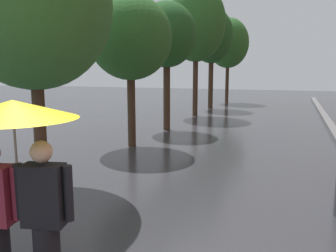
{
  "coord_description": "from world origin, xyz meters",
  "views": [
    {
      "loc": [
        1.7,
        -2.37,
        2.3
      ],
      "look_at": [
        -0.31,
        3.12,
        1.35
      ],
      "focal_mm": 36.73,
      "sensor_mm": 36.0,
      "label": 1
    }
  ],
  "objects_px": {
    "street_tree_1": "(130,38)",
    "street_tree_5": "(228,43)",
    "street_tree_2": "(167,36)",
    "street_tree_3": "(196,23)",
    "street_tree_0": "(32,5)",
    "couple_under_umbrella": "(16,165)",
    "street_tree_4": "(212,36)"
  },
  "relations": [
    {
      "from": "street_tree_2",
      "to": "street_tree_1",
      "type": "bearing_deg",
      "value": -89.33
    },
    {
      "from": "street_tree_1",
      "to": "couple_under_umbrella",
      "type": "relative_size",
      "value": 2.21
    },
    {
      "from": "street_tree_0",
      "to": "street_tree_5",
      "type": "bearing_deg",
      "value": 89.78
    },
    {
      "from": "street_tree_2",
      "to": "street_tree_4",
      "type": "distance_m",
      "value": 8.08
    },
    {
      "from": "street_tree_5",
      "to": "street_tree_0",
      "type": "bearing_deg",
      "value": -90.22
    },
    {
      "from": "street_tree_2",
      "to": "street_tree_3",
      "type": "height_order",
      "value": "street_tree_3"
    },
    {
      "from": "street_tree_1",
      "to": "street_tree_4",
      "type": "bearing_deg",
      "value": 90.87
    },
    {
      "from": "street_tree_1",
      "to": "street_tree_5",
      "type": "height_order",
      "value": "street_tree_5"
    },
    {
      "from": "street_tree_1",
      "to": "street_tree_4",
      "type": "relative_size",
      "value": 0.75
    },
    {
      "from": "street_tree_1",
      "to": "street_tree_3",
      "type": "xyz_separation_m",
      "value": [
        -0.13,
        7.63,
        1.36
      ]
    },
    {
      "from": "street_tree_1",
      "to": "couple_under_umbrella",
      "type": "height_order",
      "value": "street_tree_1"
    },
    {
      "from": "street_tree_0",
      "to": "street_tree_4",
      "type": "xyz_separation_m",
      "value": [
        -0.17,
        15.26,
        0.82
      ]
    },
    {
      "from": "street_tree_5",
      "to": "couple_under_umbrella",
      "type": "distance_m",
      "value": 22.42
    },
    {
      "from": "street_tree_0",
      "to": "street_tree_2",
      "type": "distance_m",
      "value": 7.21
    },
    {
      "from": "street_tree_3",
      "to": "street_tree_2",
      "type": "bearing_deg",
      "value": -88.8
    },
    {
      "from": "couple_under_umbrella",
      "to": "street_tree_1",
      "type": "bearing_deg",
      "value": 107.28
    },
    {
      "from": "couple_under_umbrella",
      "to": "street_tree_2",
      "type": "bearing_deg",
      "value": 102.18
    },
    {
      "from": "street_tree_0",
      "to": "street_tree_3",
      "type": "height_order",
      "value": "street_tree_3"
    },
    {
      "from": "street_tree_1",
      "to": "street_tree_3",
      "type": "relative_size",
      "value": 0.69
    },
    {
      "from": "street_tree_1",
      "to": "street_tree_2",
      "type": "relative_size",
      "value": 0.92
    },
    {
      "from": "street_tree_1",
      "to": "street_tree_5",
      "type": "relative_size",
      "value": 0.76
    },
    {
      "from": "street_tree_1",
      "to": "couple_under_umbrella",
      "type": "xyz_separation_m",
      "value": [
        2.13,
        -6.84,
        -1.82
      ]
    },
    {
      "from": "street_tree_2",
      "to": "couple_under_umbrella",
      "type": "xyz_separation_m",
      "value": [
        2.16,
        -10.03,
        -2.19
      ]
    },
    {
      "from": "street_tree_2",
      "to": "street_tree_4",
      "type": "xyz_separation_m",
      "value": [
        -0.13,
        8.05,
        0.7
      ]
    },
    {
      "from": "street_tree_3",
      "to": "street_tree_1",
      "type": "bearing_deg",
      "value": -89.02
    },
    {
      "from": "street_tree_0",
      "to": "street_tree_5",
      "type": "height_order",
      "value": "street_tree_5"
    },
    {
      "from": "street_tree_1",
      "to": "street_tree_3",
      "type": "distance_m",
      "value": 7.75
    },
    {
      "from": "street_tree_3",
      "to": "couple_under_umbrella",
      "type": "height_order",
      "value": "street_tree_3"
    },
    {
      "from": "street_tree_2",
      "to": "street_tree_5",
      "type": "height_order",
      "value": "street_tree_5"
    },
    {
      "from": "street_tree_3",
      "to": "street_tree_4",
      "type": "relative_size",
      "value": 1.09
    },
    {
      "from": "street_tree_2",
      "to": "street_tree_4",
      "type": "height_order",
      "value": "street_tree_4"
    },
    {
      "from": "street_tree_0",
      "to": "street_tree_1",
      "type": "height_order",
      "value": "street_tree_0"
    }
  ]
}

